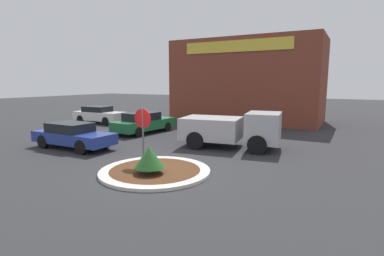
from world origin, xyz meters
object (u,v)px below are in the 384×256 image
object	(u,v)px
parked_sedan_white	(99,115)
parked_sedan_blue	(73,135)
stop_sign	(143,126)
parked_sedan_green	(144,123)
utility_truck	(231,129)

from	to	relation	value
parked_sedan_white	parked_sedan_blue	xyz separation A→B (m)	(6.06, -7.75, -0.04)
parked_sedan_blue	stop_sign	bearing A→B (deg)	-9.69
parked_sedan_green	parked_sedan_blue	size ratio (longest dim) A/B	1.04
parked_sedan_white	parked_sedan_blue	world-z (taller)	parked_sedan_white
stop_sign	parked_sedan_blue	xyz separation A→B (m)	(-5.37, 0.93, -1.00)
stop_sign	utility_truck	distance (m)	5.44
utility_truck	parked_sedan_blue	distance (m)	8.37
utility_truck	parked_sedan_white	size ratio (longest dim) A/B	1.17
stop_sign	parked_sedan_white	distance (m)	14.39
parked_sedan_white	utility_truck	bearing A→B (deg)	-17.36
parked_sedan_white	parked_sedan_green	distance (m)	6.67
parked_sedan_white	parked_sedan_green	bearing A→B (deg)	-20.36
utility_truck	parked_sedan_blue	size ratio (longest dim) A/B	1.16
parked_sedan_white	parked_sedan_blue	size ratio (longest dim) A/B	0.99
stop_sign	utility_truck	size ratio (longest dim) A/B	0.45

